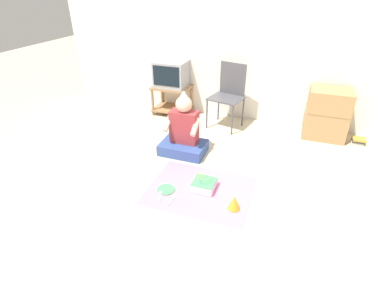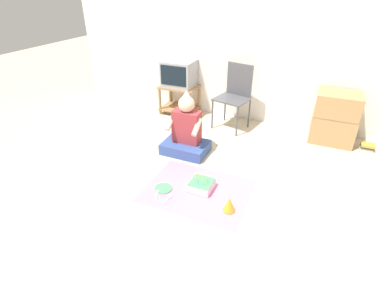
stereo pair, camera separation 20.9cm
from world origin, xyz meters
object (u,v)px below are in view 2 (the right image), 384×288
tv (179,73)px  person_seated (186,133)px  cardboard_box_stack (335,118)px  book_pile (367,147)px  birthday_cake (201,185)px  folding_chair (235,92)px  party_hat_blue (229,204)px  paper_plate (163,188)px

tv → person_seated: tv is taller
cardboard_box_stack → person_seated: size_ratio=0.84×
tv → book_pile: tv is taller
birthday_cake → folding_chair: bearing=95.3°
party_hat_blue → tv: bearing=126.9°
birthday_cake → party_hat_blue: 0.43m
folding_chair → party_hat_blue: (0.53, -1.87, -0.46)m
tv → book_pile: bearing=-2.4°
folding_chair → birthday_cake: bearing=-84.7°
tv → folding_chair: (0.97, -0.12, -0.13)m
book_pile → birthday_cake: bearing=-135.2°
tv → party_hat_blue: 2.57m
book_pile → person_seated: size_ratio=0.21×
book_pile → paper_plate: book_pile is taller
birthday_cake → person_seated: bearing=126.1°
person_seated → paper_plate: size_ratio=4.29×
tv → folding_chair: 0.99m
person_seated → cardboard_box_stack: bearing=32.3°
book_pile → person_seated: (-2.17, -1.00, 0.22)m
person_seated → party_hat_blue: bearing=-45.4°
folding_chair → book_pile: (1.84, 0.00, -0.50)m
book_pile → paper_plate: bearing=-138.3°
folding_chair → party_hat_blue: folding_chair is taller
party_hat_blue → paper_plate: (-0.75, 0.04, -0.07)m
cardboard_box_stack → party_hat_blue: cardboard_box_stack is taller
person_seated → birthday_cake: size_ratio=3.43×
cardboard_box_stack → person_seated: (-1.71, -1.08, -0.08)m
birthday_cake → party_hat_blue: (0.38, -0.21, 0.03)m
birthday_cake → tv: bearing=122.1°
cardboard_box_stack → book_pile: size_ratio=4.03×
tv → party_hat_blue: (1.50, -2.00, -0.59)m
cardboard_box_stack → book_pile: 0.56m
folding_chair → paper_plate: folding_chair is taller
person_seated → paper_plate: bearing=-82.4°
paper_plate → cardboard_box_stack: bearing=50.0°
cardboard_box_stack → birthday_cake: bearing=-125.0°
tv → paper_plate: (0.75, -1.95, -0.66)m
person_seated → birthday_cake: person_seated is taller
folding_chair → cardboard_box_stack: size_ratio=1.35×
cardboard_box_stack → birthday_cake: 2.16m
book_pile → paper_plate: 2.76m
tv → birthday_cake: size_ratio=2.02×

